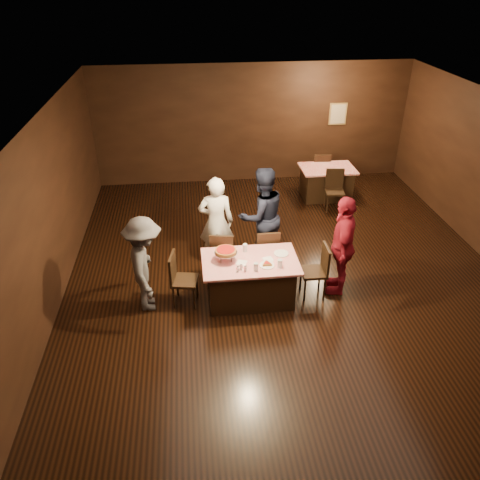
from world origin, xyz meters
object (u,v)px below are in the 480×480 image
object	(u,v)px
chair_far_right	(266,251)
diner_red_shirt	(342,245)
chair_far_left	(223,253)
plate_empty	(281,253)
diner_white_jacket	(216,222)
diner_navy_hoodie	(262,216)
glass_back	(245,248)
chair_back_far	(320,170)
chair_end_left	(185,280)
glass_front_left	(256,267)
chair_back_near	(335,191)
glass_front_right	(280,264)
diner_grey_knit	(145,264)
main_table	(250,280)
back_table	(326,182)
pizza_stand	(226,251)
chair_end_right	(314,271)

from	to	relation	value
chair_far_right	diner_red_shirt	size ratio (longest dim) A/B	0.52
chair_far_left	plate_empty	bearing A→B (deg)	158.97
diner_white_jacket	diner_navy_hoodie	bearing A→B (deg)	-175.00
diner_white_jacket	glass_back	distance (m)	0.97
chair_far_right	chair_back_far	xyz separation A→B (m)	(2.01, 3.71, 0.00)
chair_end_left	chair_back_far	bearing A→B (deg)	-27.75
diner_red_shirt	glass_front_left	world-z (taller)	diner_red_shirt
chair_back_near	diner_red_shirt	bearing A→B (deg)	-97.10
diner_white_jacket	glass_front_left	bearing A→B (deg)	112.73
chair_far_right	glass_front_right	world-z (taller)	chair_far_right
chair_far_left	chair_back_near	world-z (taller)	same
diner_white_jacket	glass_front_right	bearing A→B (deg)	126.12
chair_far_right	diner_grey_knit	xyz separation A→B (m)	(-2.12, -0.76, 0.36)
chair_back_near	diner_grey_knit	distance (m)	5.22
main_table	glass_back	bearing A→B (deg)	99.46
diner_white_jacket	glass_back	size ratio (longest dim) A/B	12.78
main_table	plate_empty	size ratio (longest dim) A/B	6.40
glass_front_right	main_table	bearing A→B (deg)	150.95
diner_red_shirt	chair_back_far	bearing A→B (deg)	-172.78
chair_end_left	plate_empty	size ratio (longest dim) A/B	3.80
main_table	diner_white_jacket	world-z (taller)	diner_white_jacket
back_table	glass_front_left	size ratio (longest dim) A/B	9.29
chair_far_left	diner_navy_hoodie	world-z (taller)	diner_navy_hoodie
pizza_stand	glass_back	bearing A→B (deg)	35.54
diner_white_jacket	diner_grey_knit	xyz separation A→B (m)	(-1.24, -1.19, -0.06)
chair_end_left	glass_back	size ratio (longest dim) A/B	6.79
chair_back_far	glass_back	distance (m)	4.85
main_table	glass_back	world-z (taller)	glass_back
diner_navy_hoodie	diner_white_jacket	bearing A→B (deg)	-17.16
back_table	chair_back_near	bearing A→B (deg)	-90.00
back_table	chair_end_left	size ratio (longest dim) A/B	1.37
chair_far_right	plate_empty	size ratio (longest dim) A/B	3.80
diner_white_jacket	pizza_stand	xyz separation A→B (m)	(0.08, -1.12, 0.06)
back_table	chair_far_left	world-z (taller)	chair_far_left
chair_end_left	chair_back_near	xyz separation A→B (m)	(3.51, 3.16, 0.00)
chair_far_right	glass_front_left	xyz separation A→B (m)	(-0.35, -1.05, 0.37)
chair_far_right	glass_front_right	bearing A→B (deg)	91.98
diner_red_shirt	glass_front_right	bearing A→B (deg)	-55.68
chair_far_right	diner_white_jacket	world-z (taller)	diner_white_jacket
chair_end_right	diner_navy_hoodie	xyz separation A→B (m)	(-0.72, 1.20, 0.48)
chair_end_right	chair_end_left	bearing A→B (deg)	-88.88
diner_navy_hoodie	glass_front_left	distance (m)	1.54
chair_back_far	glass_back	bearing A→B (deg)	64.68
diner_white_jacket	pizza_stand	distance (m)	1.13
glass_front_right	chair_back_near	bearing A→B (deg)	60.10
glass_back	glass_front_right	bearing A→B (deg)	-47.73
chair_end_left	diner_grey_knit	size ratio (longest dim) A/B	0.57
main_table	diner_navy_hoodie	bearing A→B (deg)	72.62
main_table	diner_white_jacket	xyz separation A→B (m)	(-0.48, 1.17, 0.51)
glass_front_right	chair_far_right	bearing A→B (deg)	92.86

